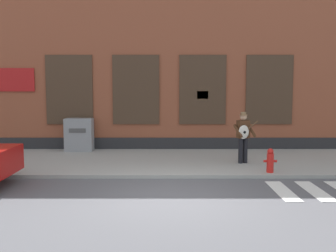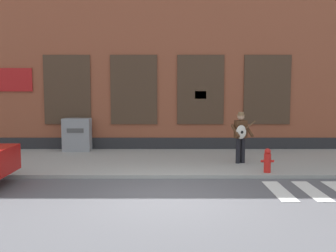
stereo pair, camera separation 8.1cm
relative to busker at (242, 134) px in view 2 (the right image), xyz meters
name	(u,v)px [view 2 (the right image)]	position (x,y,z in m)	size (l,w,h in m)	color
ground_plane	(168,197)	(-2.37, -3.58, -1.04)	(160.00, 160.00, 0.00)	#56565B
sidewalk	(169,161)	(-2.37, 0.59, -0.99)	(28.00, 4.61, 0.10)	#9E9E99
building_backdrop	(169,55)	(-2.37, 4.89, 2.91)	(28.00, 4.06, 7.90)	brown
busker	(242,134)	(0.00, 0.00, 0.00)	(0.78, 0.66, 1.65)	black
utility_box	(79,135)	(-5.83, 2.44, -0.31)	(1.05, 0.58, 1.25)	gray
fire_hydrant	(269,161)	(0.52, -1.37, -0.59)	(0.38, 0.20, 0.70)	red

